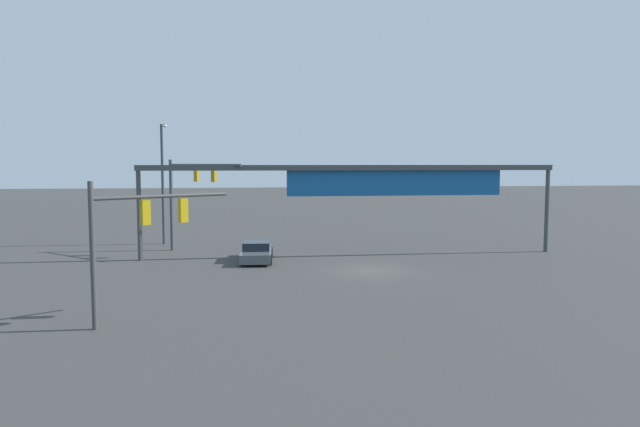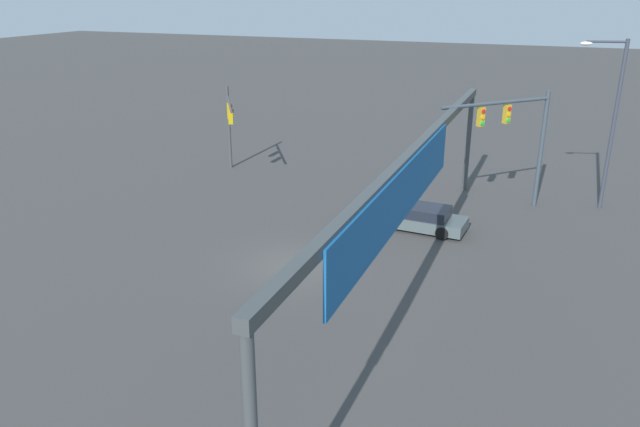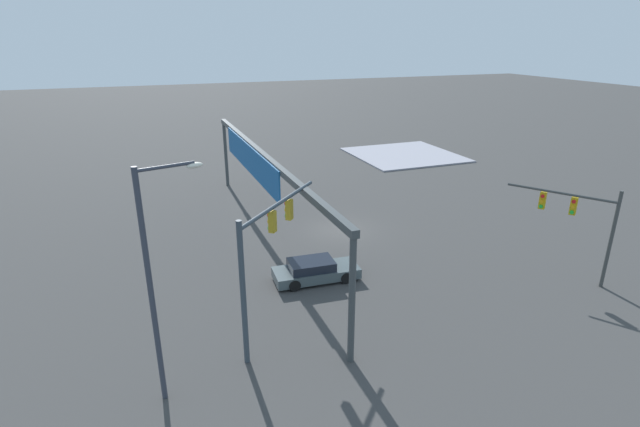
% 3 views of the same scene
% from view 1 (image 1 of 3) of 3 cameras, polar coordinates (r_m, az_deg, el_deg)
% --- Properties ---
extents(ground_plane, '(224.46, 224.46, 0.00)m').
position_cam_1_polar(ground_plane, '(32.89, 4.95, -5.63)').
color(ground_plane, '#3A3A39').
extents(traffic_signal_near_corner, '(5.02, 4.77, 6.29)m').
position_cam_1_polar(traffic_signal_near_corner, '(39.79, -12.85, 2.58)').
color(traffic_signal_near_corner, '#354049').
rests_on(traffic_signal_near_corner, ground).
extents(traffic_signal_opposite_side, '(4.82, 3.11, 5.41)m').
position_cam_1_polar(traffic_signal_opposite_side, '(22.88, -17.72, -1.13)').
color(traffic_signal_opposite_side, '#3C3E3D').
rests_on(traffic_signal_opposite_side, ground).
extents(streetlamp_curved_arm, '(0.80, 2.32, 8.92)m').
position_cam_1_polar(streetlamp_curved_arm, '(44.35, -15.24, 3.60)').
color(streetlamp_curved_arm, '#323743').
rests_on(streetlamp_curved_arm, ground).
extents(overhead_sign_gantry, '(27.31, 0.43, 5.93)m').
position_cam_1_polar(overhead_sign_gantry, '(37.73, 4.73, 3.45)').
color(overhead_sign_gantry, '#393E40').
rests_on(overhead_sign_gantry, ground).
extents(sedan_car_approaching, '(2.17, 4.79, 1.21)m').
position_cam_1_polar(sedan_car_approaching, '(36.13, -6.29, -3.75)').
color(sedan_car_approaching, '#455053').
rests_on(sedan_car_approaching, ground).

